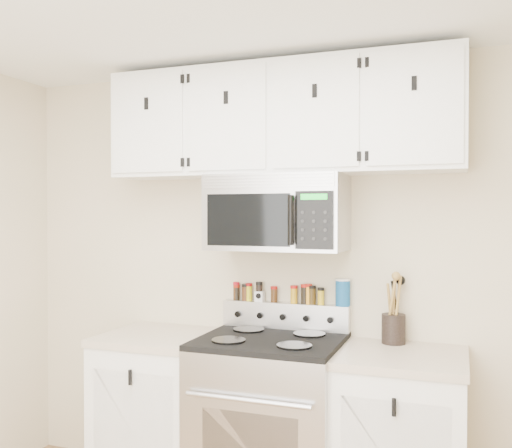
{
  "coord_description": "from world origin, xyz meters",
  "views": [
    {
      "loc": [
        0.98,
        -1.49,
        1.62
      ],
      "look_at": [
        -0.09,
        1.45,
        1.57
      ],
      "focal_mm": 40.0,
      "sensor_mm": 36.0,
      "label": 1
    }
  ],
  "objects_px": {
    "range": "(270,423)",
    "salt_canister": "(343,292)",
    "utensil_crock": "(394,326)",
    "microwave": "(277,213)"
  },
  "relations": [
    {
      "from": "microwave",
      "to": "range",
      "type": "bearing_deg",
      "value": -90.23
    },
    {
      "from": "salt_canister",
      "to": "microwave",
      "type": "bearing_deg",
      "value": -155.39
    },
    {
      "from": "range",
      "to": "utensil_crock",
      "type": "bearing_deg",
      "value": 19.95
    },
    {
      "from": "microwave",
      "to": "salt_canister",
      "type": "distance_m",
      "value": 0.59
    },
    {
      "from": "utensil_crock",
      "to": "salt_canister",
      "type": "relative_size",
      "value": 2.4
    },
    {
      "from": "utensil_crock",
      "to": "range",
      "type": "bearing_deg",
      "value": -160.05
    },
    {
      "from": "utensil_crock",
      "to": "microwave",
      "type": "bearing_deg",
      "value": -170.83
    },
    {
      "from": "range",
      "to": "utensil_crock",
      "type": "relative_size",
      "value": 2.96
    },
    {
      "from": "range",
      "to": "utensil_crock",
      "type": "xyz_separation_m",
      "value": [
        0.63,
        0.23,
        0.53
      ]
    },
    {
      "from": "range",
      "to": "salt_canister",
      "type": "distance_m",
      "value": 0.82
    }
  ]
}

